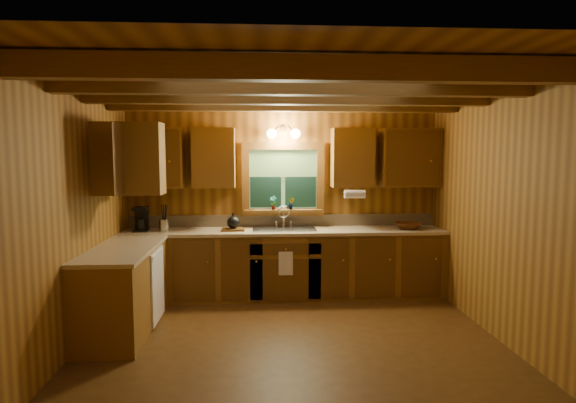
# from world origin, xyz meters

# --- Properties ---
(room) EXTENTS (4.20, 4.20, 4.20)m
(room) POSITION_xyz_m (0.00, 0.00, 1.30)
(room) COLOR #503313
(room) RESTS_ON ground
(ceiling_beams) EXTENTS (4.20, 2.54, 0.18)m
(ceiling_beams) POSITION_xyz_m (0.00, 0.00, 2.49)
(ceiling_beams) COLOR brown
(ceiling_beams) RESTS_ON room
(base_cabinets) EXTENTS (4.20, 2.22, 0.86)m
(base_cabinets) POSITION_xyz_m (-0.49, 1.28, 0.43)
(base_cabinets) COLOR brown
(base_cabinets) RESTS_ON ground
(countertop) EXTENTS (4.20, 2.24, 0.04)m
(countertop) POSITION_xyz_m (-0.48, 1.29, 0.88)
(countertop) COLOR tan
(countertop) RESTS_ON base_cabinets
(backsplash) EXTENTS (4.20, 0.02, 0.16)m
(backsplash) POSITION_xyz_m (0.00, 1.89, 0.98)
(backsplash) COLOR tan
(backsplash) RESTS_ON room
(dishwasher_panel) EXTENTS (0.02, 0.60, 0.80)m
(dishwasher_panel) POSITION_xyz_m (-1.47, 0.68, 0.43)
(dishwasher_panel) COLOR white
(dishwasher_panel) RESTS_ON base_cabinets
(upper_cabinets) EXTENTS (4.19, 1.77, 0.78)m
(upper_cabinets) POSITION_xyz_m (-0.56, 1.42, 1.84)
(upper_cabinets) COLOR brown
(upper_cabinets) RESTS_ON room
(window) EXTENTS (1.12, 0.08, 1.00)m
(window) POSITION_xyz_m (0.00, 1.87, 1.53)
(window) COLOR brown
(window) RESTS_ON room
(window_sill) EXTENTS (1.06, 0.14, 0.04)m
(window_sill) POSITION_xyz_m (0.00, 1.82, 1.12)
(window_sill) COLOR brown
(window_sill) RESTS_ON room
(wall_sconce) EXTENTS (0.45, 0.21, 0.17)m
(wall_sconce) POSITION_xyz_m (0.00, 1.75, 2.16)
(wall_sconce) COLOR black
(wall_sconce) RESTS_ON room
(paper_towel_roll) EXTENTS (0.27, 0.11, 0.11)m
(paper_towel_roll) POSITION_xyz_m (0.92, 1.53, 1.37)
(paper_towel_roll) COLOR white
(paper_towel_roll) RESTS_ON upper_cabinets
(dish_towel) EXTENTS (0.18, 0.01, 0.30)m
(dish_towel) POSITION_xyz_m (0.00, 1.26, 0.52)
(dish_towel) COLOR white
(dish_towel) RESTS_ON base_cabinets
(sink) EXTENTS (0.82, 0.48, 0.43)m
(sink) POSITION_xyz_m (0.00, 1.60, 0.86)
(sink) COLOR silver
(sink) RESTS_ON countertop
(coffee_maker) EXTENTS (0.18, 0.23, 0.31)m
(coffee_maker) POSITION_xyz_m (-1.85, 1.60, 1.05)
(coffee_maker) COLOR black
(coffee_maker) RESTS_ON countertop
(utensil_crock) EXTENTS (0.12, 0.12, 0.35)m
(utensil_crock) POSITION_xyz_m (-1.56, 1.57, 0.99)
(utensil_crock) COLOR silver
(utensil_crock) RESTS_ON countertop
(cutting_board) EXTENTS (0.30, 0.21, 0.03)m
(cutting_board) POSITION_xyz_m (-0.67, 1.56, 0.91)
(cutting_board) COLOR #553512
(cutting_board) RESTS_ON countertop
(teakettle) EXTENTS (0.16, 0.16, 0.20)m
(teakettle) POSITION_xyz_m (-0.67, 1.56, 1.01)
(teakettle) COLOR black
(teakettle) RESTS_ON cutting_board
(wicker_basket) EXTENTS (0.46, 0.46, 0.09)m
(wicker_basket) POSITION_xyz_m (1.65, 1.53, 0.94)
(wicker_basket) COLOR #48230C
(wicker_basket) RESTS_ON countertop
(potted_plant_left) EXTENTS (0.12, 0.10, 0.19)m
(potted_plant_left) POSITION_xyz_m (-0.14, 1.80, 1.23)
(potted_plant_left) COLOR #553512
(potted_plant_left) RESTS_ON window_sill
(potted_plant_right) EXTENTS (0.10, 0.09, 0.16)m
(potted_plant_right) POSITION_xyz_m (0.10, 1.79, 1.22)
(potted_plant_right) COLOR #553512
(potted_plant_right) RESTS_ON window_sill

